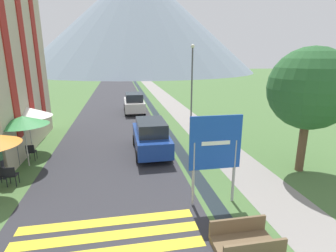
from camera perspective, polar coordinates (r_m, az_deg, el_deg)
ground_plane at (r=24.20m, az=-5.62°, el=2.71°), size 160.00×160.00×0.00m
road at (r=33.97m, az=-11.34°, el=6.04°), size 6.40×60.00×0.01m
footpath at (r=34.41m, az=-1.08°, el=6.44°), size 2.20×60.00×0.01m
drainage_channel at (r=34.11m, az=-5.08°, el=6.31°), size 0.60×60.00×0.00m
crosswalk_marking at (r=8.51m, az=-13.02°, el=-22.31°), size 5.44×1.84×0.01m
mountain_distant at (r=94.19m, az=-6.42°, el=21.91°), size 75.71×75.71×33.23m
road_sign at (r=9.08m, az=10.25°, el=-5.01°), size 1.83×0.11×3.23m
footbridge at (r=8.03m, az=16.48°, el=-23.23°), size 1.70×1.10×0.65m
parked_car_near at (r=14.22m, az=-3.74°, el=-2.24°), size 1.82×4.38×1.82m
parked_car_far at (r=24.66m, az=-7.39°, el=5.05°), size 1.86×4.41×1.82m
cafe_chair_near_left at (r=12.42m, az=-30.99°, el=-9.01°), size 0.40×0.40×0.85m
cafe_chair_far_right at (r=14.86m, az=-27.68°, el=-4.84°), size 0.40×0.40×0.85m
cafe_chair_near_right at (r=12.64m, az=-32.46°, el=-8.83°), size 0.40×0.40×0.85m
cafe_umbrella_middle_green at (r=13.76m, az=-29.07°, el=1.05°), size 2.26×2.26×2.46m
cafe_umbrella_rear_white at (r=15.83m, az=-28.33°, el=2.73°), size 2.50×2.50×2.50m
person_seated_near at (r=14.48m, az=-30.43°, el=-5.06°), size 0.32×0.32×1.19m
streetlamp at (r=19.94m, az=5.24°, el=10.20°), size 0.28×0.28×5.95m
tree_by_path at (r=12.82m, az=28.51°, el=7.11°), size 3.53×3.53×5.54m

